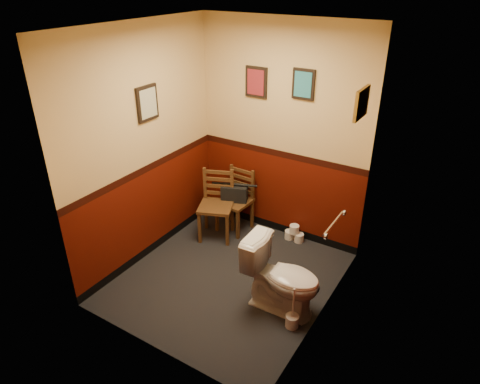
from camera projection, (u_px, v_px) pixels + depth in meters
name	position (u px, v px, depth m)	size (l,w,h in m)	color
floor	(229.00, 278.00, 4.87)	(2.20, 2.40, 0.00)	black
ceiling	(225.00, 26.00, 3.62)	(2.20, 2.40, 0.00)	silver
wall_back	(281.00, 135.00, 5.15)	(2.20, 2.70, 0.00)	#4B0F05
wall_front	(143.00, 225.00, 3.34)	(2.20, 2.70, 0.00)	#4B0F05
wall_left	(144.00, 149.00, 4.76)	(2.40, 2.70, 0.00)	#4B0F05
wall_right	(332.00, 198.00, 3.74)	(2.40, 2.70, 0.00)	#4B0F05
grab_bar	(334.00, 224.00, 4.13)	(0.05, 0.56, 0.06)	silver
framed_print_back_a	(256.00, 82.00, 5.02)	(0.28, 0.04, 0.36)	black
framed_print_back_b	(303.00, 84.00, 4.72)	(0.26, 0.04, 0.34)	black
framed_print_left	(147.00, 103.00, 4.60)	(0.04, 0.30, 0.38)	black
framed_print_right	(361.00, 103.00, 3.87)	(0.04, 0.34, 0.28)	olive
toilet	(282.00, 278.00, 4.28)	(0.44, 0.79, 0.78)	white
toilet_brush	(292.00, 320.00, 4.19)	(0.13, 0.13, 0.47)	silver
chair_left	(217.00, 205.00, 5.47)	(0.54, 0.54, 0.89)	brown
chair_right	(236.00, 200.00, 5.64)	(0.41, 0.41, 0.84)	brown
handbag	(235.00, 193.00, 5.55)	(0.37, 0.28, 0.24)	black
tp_stack	(294.00, 234.00, 5.52)	(0.26, 0.13, 0.22)	silver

